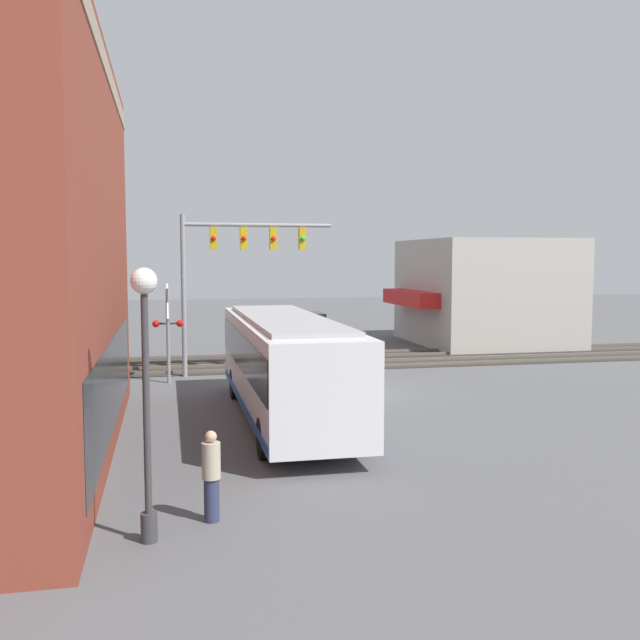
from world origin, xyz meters
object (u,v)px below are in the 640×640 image
crossing_signal (168,324)px  pedestrian_by_lamp (211,475)px  city_bus (285,363)px  streetlamp (146,380)px  parked_car_white (287,339)px  parked_car_grey (309,324)px  pedestrian_near_bus (338,378)px

crossing_signal → pedestrian_by_lamp: size_ratio=2.27×
city_bus → crossing_signal: crossing_signal is taller
streetlamp → city_bus: bearing=-23.6°
parked_car_white → parked_car_grey: size_ratio=1.07×
city_bus → streetlamp: 9.37m
parked_car_white → pedestrian_by_lamp: 23.40m
parked_car_grey → crossing_signal: bearing=151.7°
pedestrian_near_bus → pedestrian_by_lamp: pedestrian_near_bus is taller
crossing_signal → parked_car_white: size_ratio=0.81×
streetlamp → pedestrian_near_bus: (10.43, -5.79, -1.91)m
crossing_signal → parked_car_grey: bearing=-28.3°
streetlamp → parked_car_white: (23.54, -6.32, -2.11)m
parked_car_white → pedestrian_near_bus: 13.13m
city_bus → parked_car_white: city_bus is taller
streetlamp → parked_car_white: size_ratio=0.98×
parked_car_grey → pedestrian_by_lamp: pedestrian_by_lamp is taller
crossing_signal → pedestrian_near_bus: (-5.25, -5.41, -1.43)m
pedestrian_near_bus → streetlamp: bearing=151.0°
crossing_signal → pedestrian_by_lamp: (-14.94, -0.72, -1.44)m
city_bus → crossing_signal: size_ratio=3.03×
crossing_signal → parked_car_white: (7.87, -5.94, -1.63)m
crossing_signal → parked_car_grey: crossing_signal is taller
crossing_signal → pedestrian_near_bus: 7.67m
streetlamp → parked_car_white: 24.47m
streetlamp → pedestrian_by_lamp: (0.74, -1.10, -1.92)m
streetlamp → parked_car_grey: streetlamp is taller
parked_car_grey → pedestrian_near_bus: pedestrian_near_bus is taller
parked_car_grey → pedestrian_near_bus: (-21.45, 3.33, 0.22)m
parked_car_white → pedestrian_by_lamp: size_ratio=2.82×
city_bus → streetlamp: (-8.54, 3.72, 1.06)m
parked_car_white → pedestrian_by_lamp: bearing=167.1°
pedestrian_by_lamp → pedestrian_near_bus: bearing=-25.9°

